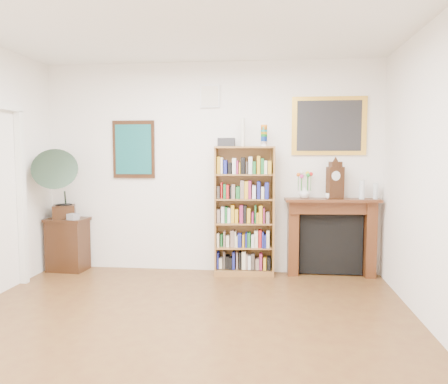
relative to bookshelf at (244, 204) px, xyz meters
name	(u,v)px	position (x,y,z in m)	size (l,w,h in m)	color
room	(166,179)	(-0.46, -2.34, 0.46)	(4.51, 5.01, 2.81)	#56301A
teal_poster	(134,149)	(-1.51, 0.14, 0.71)	(0.58, 0.04, 0.78)	black
small_picture	(210,96)	(-0.46, 0.14, 1.41)	(0.26, 0.04, 0.30)	white
gilt_painting	(329,126)	(1.09, 0.14, 1.01)	(0.95, 0.04, 0.75)	gold
bookshelf	(244,204)	(0.00, 0.00, 0.00)	(0.80, 0.35, 1.94)	brown
side_cabinet	(68,244)	(-2.40, -0.05, -0.58)	(0.53, 0.38, 0.72)	black
fireplace	(331,231)	(1.13, 0.07, -0.35)	(1.22, 0.35, 1.02)	#452210
gramophone	(57,180)	(-2.46, -0.18, 0.31)	(0.79, 0.87, 0.94)	black
cd_stack	(73,217)	(-2.26, -0.17, -0.18)	(0.12, 0.12, 0.08)	#A7A6B2
mantel_clock	(335,181)	(1.16, 0.00, 0.31)	(0.23, 0.18, 0.47)	black
flower_vase	(304,193)	(0.78, 0.04, 0.15)	(0.14, 0.14, 0.15)	white
teacup	(329,196)	(1.08, -0.02, 0.12)	(0.10, 0.10, 0.08)	white
bottle_left	(362,190)	(1.50, 0.02, 0.20)	(0.07, 0.07, 0.24)	silver
bottle_right	(376,191)	(1.67, 0.05, 0.18)	(0.06, 0.06, 0.20)	silver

